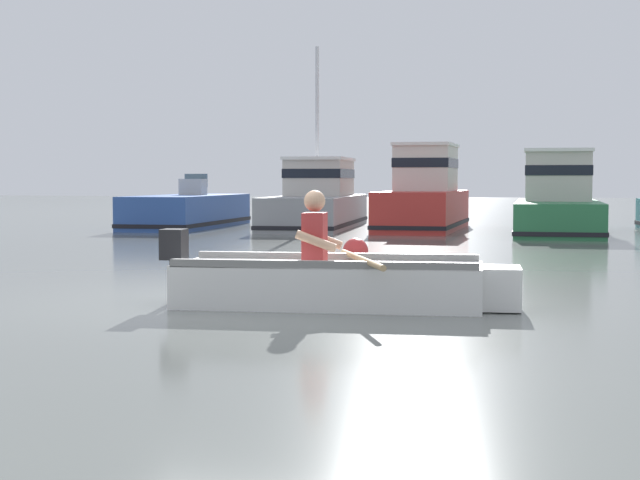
% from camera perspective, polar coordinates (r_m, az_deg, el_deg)
% --- Properties ---
extents(ground_plane, '(120.00, 120.00, 0.00)m').
position_cam_1_polar(ground_plane, '(10.53, -4.97, -3.51)').
color(ground_plane, slate).
extents(rowboat_with_person, '(3.72, 1.88, 1.19)m').
position_cam_1_polar(rowboat_with_person, '(9.91, 0.94, -2.48)').
color(rowboat_with_person, white).
rests_on(rowboat_with_person, ground).
extents(moored_boat_blue, '(2.00, 5.66, 1.45)m').
position_cam_1_polar(moored_boat_blue, '(26.38, -7.79, 1.65)').
color(moored_boat_blue, '#2D519E').
rests_on(moored_boat_blue, ground).
extents(moored_boat_grey, '(2.33, 6.62, 4.83)m').
position_cam_1_polar(moored_boat_grey, '(26.02, -0.16, 2.30)').
color(moored_boat_grey, gray).
rests_on(moored_boat_grey, ground).
extents(moored_boat_red, '(1.98, 5.33, 2.23)m').
position_cam_1_polar(moored_boat_red, '(25.04, 6.16, 2.50)').
color(moored_boat_red, '#B72D28').
rests_on(moored_boat_red, ground).
extents(moored_boat_green, '(2.00, 6.13, 2.03)m').
position_cam_1_polar(moored_boat_green, '(24.20, 13.84, 2.18)').
color(moored_boat_green, '#287042').
rests_on(moored_boat_green, ground).
extents(mooring_buoy, '(0.40, 0.40, 0.40)m').
position_cam_1_polar(mooring_buoy, '(14.90, 2.11, -0.65)').
color(mooring_buoy, red).
rests_on(mooring_buoy, ground).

